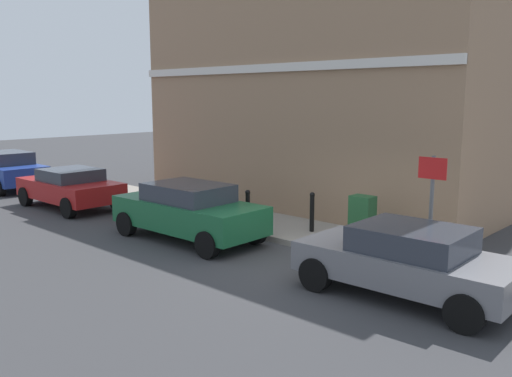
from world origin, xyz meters
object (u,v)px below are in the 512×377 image
at_px(car_grey, 407,260).
at_px(car_red, 70,187).
at_px(car_blue, 5,169).
at_px(bollard_near_cabinet, 312,210).
at_px(street_sign, 432,195).
at_px(car_green, 188,210).
at_px(bollard_far_kerb, 248,208).
at_px(utility_cabinet, 362,221).

height_order(car_grey, car_red, car_grey).
xyz_separation_m(car_red, car_blue, (0.17, 5.44, 0.07)).
bearing_deg(car_grey, bollard_near_cabinet, -32.00).
relative_size(bollard_near_cabinet, street_sign, 0.45).
height_order(car_grey, car_green, car_green).
height_order(car_red, bollard_near_cabinet, car_red).
relative_size(car_blue, bollard_far_kerb, 4.22).
distance_m(car_green, street_sign, 5.99).
bearing_deg(bollard_far_kerb, bollard_near_cabinet, -59.27).
bearing_deg(car_grey, utility_cabinet, -44.88).
height_order(car_green, bollard_near_cabinet, car_green).
distance_m(car_grey, bollard_far_kerb, 5.54).
distance_m(bollard_near_cabinet, street_sign, 3.76).
height_order(bollard_far_kerb, street_sign, street_sign).
bearing_deg(car_blue, utility_cabinet, -170.71).
height_order(utility_cabinet, bollard_near_cabinet, utility_cabinet).
bearing_deg(car_blue, bollard_near_cabinet, -169.39).
distance_m(car_grey, utility_cabinet, 3.19).
height_order(car_blue, bollard_far_kerb, car_blue).
relative_size(car_grey, bollard_far_kerb, 3.80).
height_order(car_blue, street_sign, street_sign).
bearing_deg(car_grey, street_sign, -79.80).
distance_m(car_red, bollard_far_kerb, 6.80).
height_order(car_red, street_sign, street_sign).
bearing_deg(car_red, car_grey, 179.85).
bearing_deg(car_red, bollard_far_kerb, -167.77).
bearing_deg(bollard_near_cabinet, car_blue, 99.26).
xyz_separation_m(car_grey, bollard_near_cabinet, (2.30, 3.88, -0.00)).
distance_m(car_red, car_blue, 5.45).
bearing_deg(bollard_far_kerb, utility_cabinet, -75.69).
bearing_deg(street_sign, car_green, 105.92).
xyz_separation_m(car_green, bollard_near_cabinet, (2.37, -2.13, -0.06)).
height_order(utility_cabinet, bollard_far_kerb, utility_cabinet).
height_order(car_grey, utility_cabinet, car_grey).
bearing_deg(street_sign, car_red, 97.98).
xyz_separation_m(car_red, bollard_far_kerb, (1.50, -6.63, 0.01)).
height_order(car_green, street_sign, street_sign).
bearing_deg(car_blue, bollard_far_kerb, -172.35).
bearing_deg(car_red, utility_cabinet, -167.29).
bearing_deg(car_red, bollard_near_cabinet, -164.19).
distance_m(bollard_far_kerb, street_sign, 5.13).
bearing_deg(utility_cabinet, car_grey, -133.49).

